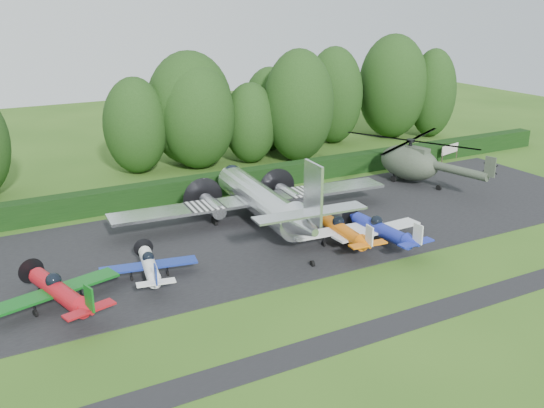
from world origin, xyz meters
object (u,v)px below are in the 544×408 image
transport_plane (262,200)px  light_plane_red (59,291)px  light_plane_orange (342,230)px  light_plane_blue (382,230)px  light_plane_white (149,266)px  helicopter (410,160)px  sign_board (450,150)px

transport_plane → light_plane_red: size_ratio=2.91×
light_plane_red → light_plane_orange: size_ratio=1.04×
light_plane_blue → light_plane_orange: bearing=155.5°
light_plane_red → light_plane_white: 6.11m
light_plane_orange → helicopter: size_ratio=0.49×
light_plane_white → helicopter: (29.70, 9.09, 1.35)m
light_plane_white → helicopter: helicopter is taller
light_plane_red → light_plane_blue: bearing=12.9°
light_plane_white → light_plane_red: bearing=-176.7°
light_plane_red → light_plane_blue: size_ratio=1.03×
transport_plane → helicopter: bearing=7.1°
light_plane_red → helicopter: 37.17m
light_plane_white → transport_plane: bearing=16.1°
transport_plane → sign_board: 29.41m
helicopter → sign_board: size_ratio=4.88×
light_plane_red → light_plane_white: light_plane_red is taller
light_plane_red → light_plane_blue: 23.17m
sign_board → light_plane_white: bearing=-145.9°
light_plane_white → light_plane_blue: light_plane_blue is taller
transport_plane → light_plane_white: (-11.20, -5.48, -1.12)m
transport_plane → light_plane_white: size_ratio=3.57×
helicopter → sign_board: 10.80m
light_plane_blue → helicopter: helicopter is taller
light_plane_white → helicopter: size_ratio=0.42×
light_plane_red → helicopter: (35.64, 10.49, 1.12)m
light_plane_orange → light_plane_blue: (2.65, -1.37, 0.01)m
light_plane_red → sign_board: size_ratio=2.50×
helicopter → light_plane_blue: bearing=-124.5°
transport_plane → sign_board: bearing=12.0°
light_plane_red → sign_board: light_plane_red is taller
light_plane_blue → helicopter: 17.07m
light_plane_red → sign_board: bearing=33.8°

